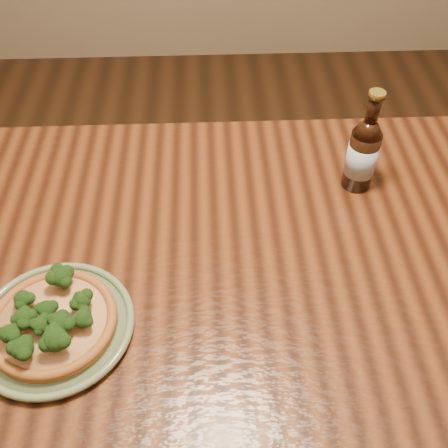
{
  "coord_description": "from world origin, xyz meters",
  "views": [
    {
      "loc": [
        -0.07,
        -0.56,
        1.55
      ],
      "look_at": [
        -0.05,
        0.13,
        0.82
      ],
      "focal_mm": 42.0,
      "sensor_mm": 36.0,
      "label": 1
    }
  ],
  "objects_px": {
    "plate": "(55,326)",
    "pizza": "(52,321)",
    "beer_bottle": "(363,153)",
    "table": "(246,285)"
  },
  "relations": [
    {
      "from": "plate",
      "to": "pizza",
      "type": "distance_m",
      "value": 0.02
    },
    {
      "from": "plate",
      "to": "beer_bottle",
      "type": "height_order",
      "value": "beer_bottle"
    },
    {
      "from": "table",
      "to": "beer_bottle",
      "type": "height_order",
      "value": "beer_bottle"
    },
    {
      "from": "table",
      "to": "plate",
      "type": "xyz_separation_m",
      "value": [
        -0.35,
        -0.15,
        0.1
      ]
    },
    {
      "from": "table",
      "to": "plate",
      "type": "relative_size",
      "value": 5.75
    },
    {
      "from": "table",
      "to": "pizza",
      "type": "xyz_separation_m",
      "value": [
        -0.35,
        -0.15,
        0.12
      ]
    },
    {
      "from": "beer_bottle",
      "to": "pizza",
      "type": "bearing_deg",
      "value": -125.76
    },
    {
      "from": "plate",
      "to": "pizza",
      "type": "xyz_separation_m",
      "value": [
        0.0,
        -0.0,
        0.02
      ]
    },
    {
      "from": "table",
      "to": "beer_bottle",
      "type": "distance_m",
      "value": 0.37
    },
    {
      "from": "plate",
      "to": "pizza",
      "type": "relative_size",
      "value": 1.26
    }
  ]
}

